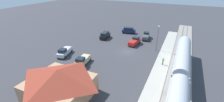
{
  "coord_description": "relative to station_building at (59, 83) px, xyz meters",
  "views": [
    {
      "loc": [
        -12.82,
        37.34,
        18.37
      ],
      "look_at": [
        3.0,
        3.51,
        1.0
      ],
      "focal_mm": 24.89,
      "sensor_mm": 36.0,
      "label": 1
    }
  ],
  "objects": [
    {
      "name": "pickup_red",
      "position": [
        -4.33,
        -27.76,
        -1.74
      ],
      "size": [
        2.5,
        5.57,
        2.14
      ],
      "color": "red",
      "rests_on": "ground"
    },
    {
      "name": "ground_plane",
      "position": [
        -4.0,
        -22.0,
        -2.77
      ],
      "size": [
        200.0,
        200.0,
        0.0
      ],
      "primitive_type": "plane",
      "color": "#38383D"
    },
    {
      "name": "pickup_tan",
      "position": [
        3.03,
        -10.72,
        -1.74
      ],
      "size": [
        2.69,
        5.62,
        2.14
      ],
      "color": "#C6B284",
      "rests_on": "ground"
    },
    {
      "name": "station_building",
      "position": [
        0.0,
        0.0,
        0.0
      ],
      "size": [
        10.68,
        9.49,
        5.33
      ],
      "color": "tan",
      "rests_on": "ground"
    },
    {
      "name": "suv_navy",
      "position": [
        0.98,
        -37.38,
        -1.62
      ],
      "size": [
        5.19,
        3.1,
        2.22
      ],
      "color": "navy",
      "rests_on": "ground"
    },
    {
      "name": "pickup_silver",
      "position": [
        10.18,
        -12.8,
        -1.74
      ],
      "size": [
        3.21,
        5.71,
        2.14
      ],
      "color": "silver",
      "rests_on": "ground"
    },
    {
      "name": "platform",
      "position": [
        -14.0,
        -22.0,
        -2.62
      ],
      "size": [
        3.2,
        46.0,
        0.3
      ],
      "color": "#A8A399",
      "rests_on": "ground"
    },
    {
      "name": "light_pole_near_platform",
      "position": [
        -11.2,
        -25.91,
        1.83
      ],
      "size": [
        0.44,
        0.44,
        7.25
      ],
      "color": "#515156",
      "rests_on": "ground"
    },
    {
      "name": "suv_black",
      "position": [
        6.42,
        -28.77,
        -1.62
      ],
      "size": [
        2.27,
        5.02,
        2.22
      ],
      "color": "black",
      "rests_on": "ground"
    },
    {
      "name": "pedestrian_on_platform",
      "position": [
        -14.17,
        -18.04,
        -1.49
      ],
      "size": [
        0.36,
        0.36,
        1.71
      ],
      "color": "#333338",
      "rests_on": "platform"
    },
    {
      "name": "railway_track",
      "position": [
        -18.0,
        -22.0,
        -2.68
      ],
      "size": [
        4.8,
        70.0,
        0.3
      ],
      "color": "gray",
      "rests_on": "ground"
    },
    {
      "name": "pickup_charcoal",
      "position": [
        -6.26,
        -34.22,
        -1.74
      ],
      "size": [
        2.73,
        5.63,
        2.14
      ],
      "color": "#47494F",
      "rests_on": "ground"
    }
  ]
}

